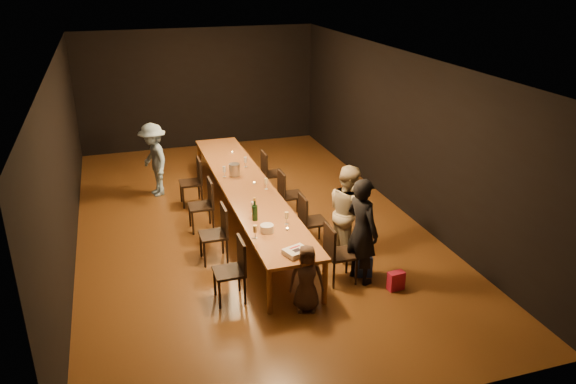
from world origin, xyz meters
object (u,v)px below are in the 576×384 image
object	(u,v)px
chair_right_0	(341,253)
woman_birthday	(362,231)
chair_left_3	(190,182)
ice_bucket	(234,170)
chair_left_2	(201,205)
woman_tan	(348,212)
chair_left_1	(213,234)
chair_right_2	(291,194)
man_blue	(154,160)
birthday_cake	(296,252)
plate_stack	(267,229)
table	(247,188)
chair_right_1	(313,221)
champagne_bottle	(255,209)
chair_left_0	(229,271)
child	(307,278)
chair_right_3	(273,173)

from	to	relation	value
chair_right_0	woman_birthday	xyz separation A→B (m)	(0.30, -0.05, 0.35)
chair_left_3	ice_bucket	bearing A→B (deg)	-130.00
chair_left_2	woman_tan	size ratio (longest dim) A/B	0.59
chair_left_1	chair_left_3	world-z (taller)	same
chair_right_0	chair_right_2	distance (m)	2.40
man_blue	birthday_cake	distance (m)	4.87
chair_right_2	plate_stack	size ratio (longest dim) A/B	4.53
table	chair_left_2	size ratio (longest dim) A/B	6.45
table	woman_tan	size ratio (longest dim) A/B	3.83
chair_right_2	plate_stack	world-z (taller)	chair_right_2
chair_right_1	champagne_bottle	xyz separation A→B (m)	(-1.07, -0.27, 0.47)
chair_left_0	chair_right_2	bearing A→B (deg)	-35.31
man_blue	champagne_bottle	bearing A→B (deg)	6.80
table	chair_left_1	distance (m)	1.49
woman_tan	woman_birthday	bearing A→B (deg)	169.38
chair_right_2	chair_left_3	distance (m)	2.08
chair_right_1	chair_right_0	bearing A→B (deg)	-0.00
chair_right_1	woman_birthday	xyz separation A→B (m)	(0.30, -1.25, 0.35)
woman_tan	child	size ratio (longest dim) A/B	1.61
chair_right_3	chair_left_0	world-z (taller)	same
chair_left_2	ice_bucket	xyz separation A→B (m)	(0.76, 0.56, 0.40)
man_blue	chair_right_1	bearing A→B (deg)	23.26
ice_bucket	woman_birthday	bearing A→B (deg)	-67.59
chair_right_1	man_blue	xyz separation A→B (m)	(-2.31, 3.12, 0.29)
champagne_bottle	chair_left_3	bearing A→B (deg)	103.20
champagne_bottle	child	bearing A→B (deg)	-77.23
table	chair_left_0	distance (m)	2.56
birthday_cake	ice_bucket	xyz separation A→B (m)	(-0.13, 3.28, 0.08)
table	child	bearing A→B (deg)	-87.83
man_blue	plate_stack	distance (m)	4.07
chair_left_1	chair_left_2	distance (m)	1.20
woman_birthday	ice_bucket	bearing A→B (deg)	3.73
chair_left_2	chair_left_1	bearing A→B (deg)	-180.00
plate_stack	birthday_cake	bearing A→B (deg)	-75.61
table	ice_bucket	world-z (taller)	ice_bucket
table	chair_left_3	bearing A→B (deg)	125.31
chair_right_3	chair_right_1	bearing A→B (deg)	-0.00
chair_right_3	plate_stack	world-z (taller)	chair_right_3
chair_left_3	ice_bucket	size ratio (longest dim) A/B	4.05
birthday_cake	chair_left_2	bearing A→B (deg)	89.31
chair_right_3	chair_left_1	size ratio (longest dim) A/B	1.00
table	plate_stack	distance (m)	1.94
table	chair_right_2	xyz separation A→B (m)	(0.85, 0.00, -0.24)
chair_left_2	woman_birthday	distance (m)	3.18
chair_right_0	chair_left_3	distance (m)	3.98
chair_left_2	champagne_bottle	xyz separation A→B (m)	(0.63, -1.47, 0.47)
woman_birthday	table	bearing A→B (deg)	6.47
chair_right_0	ice_bucket	size ratio (longest dim) A/B	4.05
table	man_blue	distance (m)	2.42
chair_left_2	chair_right_3	bearing A→B (deg)	-54.78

